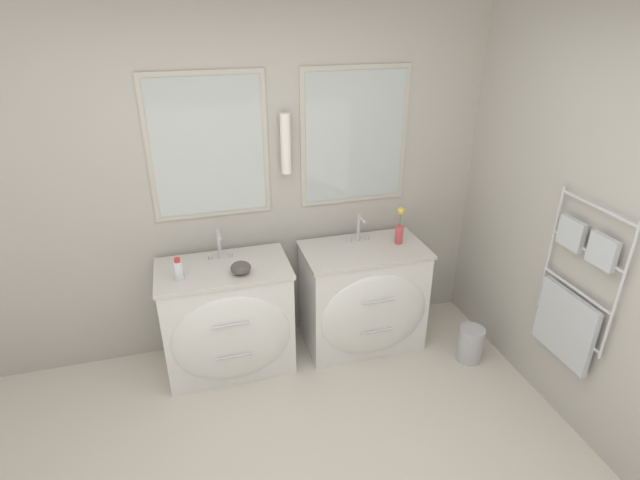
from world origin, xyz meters
TOP-DOWN VIEW (x-y plane):
  - wall_back at (0.01, 1.91)m, footprint 5.23×0.15m
  - wall_right at (1.84, 0.84)m, footprint 0.13×3.82m
  - vanity_left at (-0.21, 1.55)m, footprint 0.91×0.59m
  - vanity_right at (0.83, 1.55)m, footprint 0.91×0.59m
  - faucet_left at (-0.21, 1.71)m, footprint 0.17×0.13m
  - faucet_right at (0.83, 1.71)m, footprint 0.17×0.13m
  - toiletry_bottle at (-0.50, 1.50)m, footprint 0.06×0.06m
  - amenity_bowl at (-0.10, 1.46)m, footprint 0.14×0.14m
  - flower_vase at (1.10, 1.60)m, footprint 0.06×0.06m
  - waste_bin at (1.53, 1.13)m, footprint 0.19×0.19m

SIDE VIEW (x-z plane):
  - waste_bin at x=1.53m, z-range 0.01..0.28m
  - vanity_left at x=-0.21m, z-range 0.01..0.84m
  - vanity_right at x=0.83m, z-range 0.01..0.84m
  - amenity_bowl at x=-0.10m, z-range 0.82..0.91m
  - toiletry_bottle at x=-0.50m, z-range 0.82..0.97m
  - faucet_left at x=-0.21m, z-range 0.82..1.04m
  - faucet_right at x=0.83m, z-range 0.82..1.04m
  - flower_vase at x=1.10m, z-range 0.80..1.09m
  - wall_right at x=1.84m, z-range -0.01..2.59m
  - wall_back at x=0.01m, z-range 0.01..2.61m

